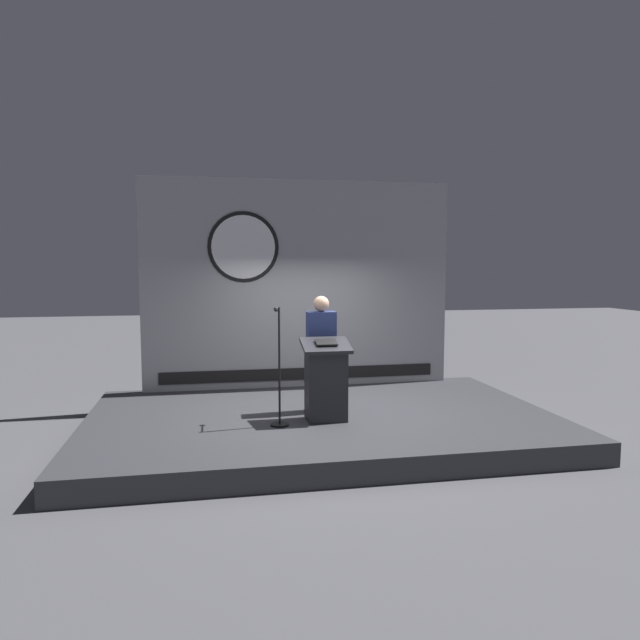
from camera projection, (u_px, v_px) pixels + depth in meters
ground_plane at (321, 434)px, 8.11m from camera, size 40.00×40.00×0.00m
stage_platform at (321, 423)px, 8.09m from camera, size 6.40×4.00×0.30m
banner_display at (298, 285)px, 9.71m from camera, size 5.21×0.12×3.48m
podium at (326, 381)px, 7.67m from camera, size 0.64×0.50×1.10m
speaker_person at (321, 353)px, 8.12m from camera, size 0.40×0.26×1.64m
microphone_stand at (279, 384)px, 7.44m from camera, size 0.24×0.46×1.54m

